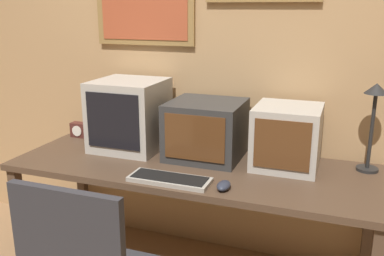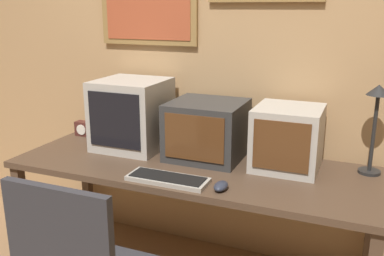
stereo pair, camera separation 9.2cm
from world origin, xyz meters
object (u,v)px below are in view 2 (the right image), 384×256
mouse_near_keyboard (221,186)px  desk_lamp (376,112)px  keyboard_main (168,179)px  monitor_center (207,130)px  monitor_right (288,138)px  desk_clock (84,129)px  monitor_left (132,114)px

mouse_near_keyboard → desk_lamp: bearing=37.7°
keyboard_main → monitor_center: bearing=82.9°
monitor_center → monitor_right: 0.47m
monitor_right → desk_clock: (-1.40, 0.08, -0.12)m
desk_clock → desk_lamp: desk_lamp is taller
keyboard_main → desk_clock: (-0.88, 0.51, 0.04)m
keyboard_main → desk_clock: desk_clock is taller
monitor_center → desk_clock: monitor_center is taller
monitor_center → monitor_right: monitor_right is taller
monitor_center → desk_lamp: bearing=5.6°
desk_clock → keyboard_main: bearing=-30.0°
mouse_near_keyboard → desk_lamp: (0.66, 0.51, 0.32)m
mouse_near_keyboard → desk_clock: 1.28m
desk_clock → desk_lamp: bearing=0.1°
keyboard_main → desk_lamp: (0.95, 0.51, 0.33)m
monitor_left → desk_clock: monitor_left is taller
monitor_right → monitor_center: bearing=-179.4°
monitor_center → keyboard_main: size_ratio=1.00×
monitor_right → keyboard_main: 0.69m
keyboard_main → desk_lamp: desk_lamp is taller
monitor_left → monitor_right: size_ratio=1.16×
monitor_left → keyboard_main: monitor_left is taller
monitor_center → mouse_near_keyboard: (0.23, -0.42, -0.15)m
monitor_center → monitor_left: bearing=-179.1°
monitor_right → keyboard_main: (-0.52, -0.43, -0.16)m
keyboard_main → desk_clock: bearing=150.0°
monitor_left → desk_clock: size_ratio=3.74×
monitor_right → desk_lamp: desk_lamp is taller
keyboard_main → desk_clock: size_ratio=3.66×
monitor_center → mouse_near_keyboard: bearing=-61.3°
desk_clock → monitor_left: bearing=-11.9°
monitor_left → monitor_right: bearing=0.7°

